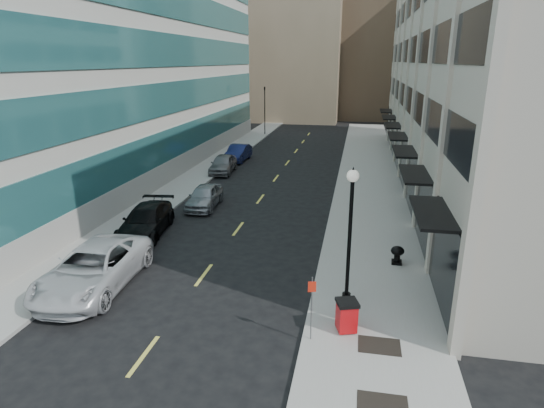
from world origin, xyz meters
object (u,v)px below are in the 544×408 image
at_px(traffic_signal, 265,90).
at_px(urn_planter, 397,253).
at_px(car_blue_sedan, 238,153).
at_px(trash_bin, 347,315).
at_px(car_white_van, 94,268).
at_px(car_black_pickup, 146,221).
at_px(sign_post, 312,300).
at_px(car_grey_sedan, 223,164).
at_px(car_silver_sedan, 204,196).
at_px(lamppost, 350,225).

distance_m(traffic_signal, urn_planter, 40.32).
bearing_deg(car_blue_sedan, trash_bin, -66.11).
bearing_deg(urn_planter, traffic_signal, 110.64).
xyz_separation_m(car_white_van, urn_planter, (12.73, 4.56, -0.23)).
distance_m(traffic_signal, car_black_pickup, 36.08).
relative_size(car_black_pickup, sign_post, 2.30).
bearing_deg(car_grey_sedan, car_silver_sedan, -84.94).
distance_m(lamppost, sign_post, 3.44).
bearing_deg(traffic_signal, car_blue_sedan, -87.50).
height_order(car_black_pickup, trash_bin, car_black_pickup).
relative_size(car_white_van, trash_bin, 5.54).
xyz_separation_m(traffic_signal, sign_post, (10.80, -44.25, -4.06)).
bearing_deg(car_blue_sedan, urn_planter, -56.37).
bearing_deg(urn_planter, car_grey_sedan, 129.19).
relative_size(car_blue_sedan, trash_bin, 3.98).
relative_size(car_grey_sedan, urn_planter, 5.36).
xyz_separation_m(car_black_pickup, car_blue_sedan, (0.00, 19.71, -0.01)).
bearing_deg(car_grey_sedan, car_black_pickup, -94.48).
relative_size(trash_bin, lamppost, 0.21).
height_order(traffic_signal, sign_post, traffic_signal).
bearing_deg(trash_bin, traffic_signal, 87.40).
bearing_deg(car_white_van, sign_post, -16.17).
relative_size(traffic_signal, car_white_van, 1.08).
bearing_deg(lamppost, car_white_van, -177.13).
height_order(trash_bin, sign_post, sign_post).
bearing_deg(traffic_signal, sign_post, -76.28).
relative_size(car_grey_sedan, sign_post, 1.97).
relative_size(car_white_van, car_blue_sedan, 1.39).
distance_m(car_blue_sedan, urn_planter, 25.26).
height_order(sign_post, urn_planter, sign_post).
distance_m(car_white_van, urn_planter, 13.53).
bearing_deg(traffic_signal, car_white_van, -88.13).
distance_m(traffic_signal, car_silver_sedan, 31.01).
xyz_separation_m(car_black_pickup, sign_post, (10.10, -8.51, 0.88)).
distance_m(car_white_van, car_blue_sedan, 25.98).
distance_m(car_silver_sedan, trash_bin, 16.18).
bearing_deg(lamppost, car_silver_sedan, 131.25).
bearing_deg(trash_bin, lamppost, 73.93).
height_order(lamppost, sign_post, lamppost).
height_order(car_white_van, lamppost, lamppost).
bearing_deg(car_white_van, car_grey_sedan, 89.06).
height_order(car_white_van, car_blue_sedan, car_white_van).
bearing_deg(lamppost, trash_bin, -88.09).
relative_size(car_silver_sedan, sign_post, 1.87).
relative_size(car_blue_sedan, car_grey_sedan, 1.01).
height_order(car_white_van, urn_planter, car_white_van).
height_order(car_silver_sedan, car_blue_sedan, car_blue_sedan).
height_order(car_silver_sedan, trash_bin, car_silver_sedan).
relative_size(lamppost, urn_planter, 6.38).
relative_size(traffic_signal, urn_planter, 8.14).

